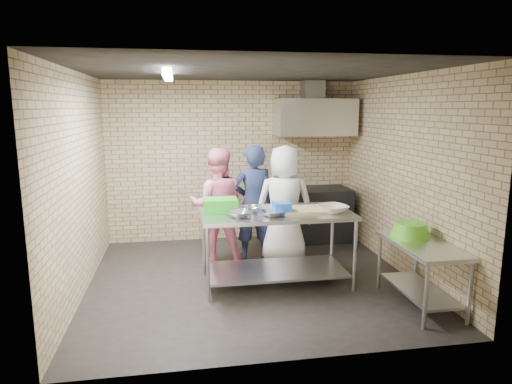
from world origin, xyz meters
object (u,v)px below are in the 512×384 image
Objects in this scene: prep_table at (276,248)px; bottle_red at (314,121)px; green_crate at (220,205)px; man_navy at (253,203)px; woman_pink at (217,205)px; green_basin at (410,230)px; stove at (313,214)px; blue_tub at (282,208)px; bottle_green at (337,122)px; woman_white at (284,204)px; side_counter at (420,274)px.

prep_table is 2.80m from bottle_red.
man_navy is (0.57, 0.86, -0.18)m from green_crate.
green_basin is at bearing 147.96° from woman_pink.
bottle_red is (0.05, 0.24, 1.58)m from stove.
woman_pink is (-0.72, 1.10, -0.18)m from blue_tub.
bottle_green is 0.09× the size of man_navy.
bottle_red is 1.89m from woman_white.
green_crate is at bearing 170.27° from prep_table.
blue_tub is at bearing -116.01° from bottle_red.
side_counter is 0.52m from green_basin.
green_basin reaches higher than side_counter.
bottle_red is at bearing 61.81° from prep_table.
green_crate is (-1.75, -1.70, 0.59)m from stove.
blue_tub is (-1.00, -1.92, 0.58)m from stove.
green_crate is at bearing 93.98° from woman_pink.
man_navy is (-1.64, 1.91, 0.49)m from side_counter.
blue_tub is at bearing -63.43° from prep_table.
prep_table is 2.10m from stove.
bottle_red is at bearing -143.17° from woman_pink.
bottle_green is (0.00, 2.99, 1.64)m from side_counter.
bottle_green is at bearing 53.85° from prep_table.
man_navy is at bearing -176.18° from woman_pink.
man_navy is (-1.19, -0.84, 0.41)m from stove.
prep_table is 9.00× the size of blue_tub.
blue_tub is 0.12× the size of man_navy.
stove is 1.33m from woman_white.
bottle_red is at bearing -141.60° from man_navy.
stove is at bearing 62.39° from blue_tub.
woman_pink reaches higher than stove.
green_basin is 2.32m from man_navy.
woman_white is (-0.81, -1.25, -1.16)m from bottle_red.
green_basin is 1.90m from woman_white.
stove is (1.05, 1.82, -0.03)m from prep_table.
blue_tub is at bearing -123.96° from bottle_green.
bottle_red reaches higher than woman_pink.
green_crate is 0.24× the size of woman_white.
woman_white is (-1.21, 1.74, 0.49)m from side_counter.
prep_table is 0.56m from blue_tub.
side_counter is at bearing -25.58° from green_crate.
stove is 2.61× the size of green_basin.
bottle_red reaches higher than bottle_green.
man_navy is at bearing 97.82° from prep_table.
woman_white is at bearing 124.70° from side_counter.
woman_pink is at bearing 123.19° from blue_tub.
stove is at bearing 99.76° from green_basin.
green_crate is (-0.70, 0.12, 0.56)m from prep_table.
prep_table is 1.10× the size of woman_white.
woman_white is at bearing 155.49° from man_navy.
bottle_green is (0.02, 2.74, 1.18)m from green_basin.
side_counter is at bearing -90.00° from bottle_green.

